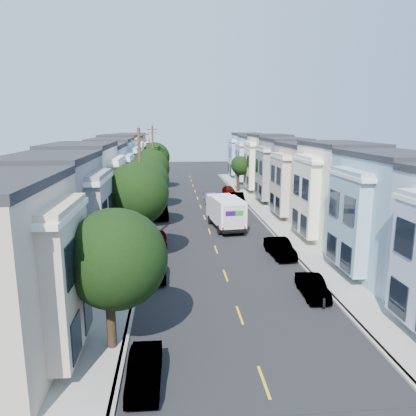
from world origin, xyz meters
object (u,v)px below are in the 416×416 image
(parked_left_d, at_px, (161,212))
(parked_left_a, at_px, (145,371))
(tree_b, at_px, (136,194))
(parked_right_a, at_px, (313,287))
(tree_e, at_px, (154,157))
(motorcycle, at_px, (323,296))
(parked_left_c, at_px, (158,239))
(tree_c, at_px, (144,181))
(parked_right_d, at_px, (229,190))
(tree_a, at_px, (115,259))
(parked_right_c, at_px, (237,199))
(lead_sedan, at_px, (215,201))
(parked_right_b, at_px, (280,248))
(fedex_truck, at_px, (225,211))
(parked_left_b, at_px, (155,270))
(utility_pole_near, at_px, (141,187))
(tree_far_r, at_px, (240,166))
(utility_pole_far, at_px, (153,160))
(tree_d, at_px, (149,168))

(parked_left_d, bearing_deg, parked_left_a, -94.11)
(tree_b, height_order, parked_right_a, tree_b)
(tree_e, relative_size, motorcycle, 3.57)
(parked_left_c, bearing_deg, motorcycle, -53.43)
(tree_c, xyz_separation_m, parked_right_a, (11.20, -17.03, -4.32))
(parked_left_d, height_order, parked_right_d, parked_left_d)
(tree_a, distance_m, parked_left_a, 4.98)
(parked_right_c, distance_m, parked_right_d, 7.73)
(lead_sedan, bearing_deg, parked_left_d, -145.06)
(tree_a, relative_size, parked_right_b, 1.61)
(fedex_truck, bearing_deg, parked_right_c, 68.33)
(parked_left_b, height_order, parked_left_d, parked_left_d)
(utility_pole_near, bearing_deg, tree_a, -90.01)
(tree_b, bearing_deg, tree_far_r, 67.39)
(tree_b, height_order, parked_left_a, tree_b)
(utility_pole_far, distance_m, parked_left_c, 26.85)
(tree_e, bearing_deg, tree_a, -90.00)
(tree_b, relative_size, parked_right_d, 1.96)
(fedex_truck, bearing_deg, utility_pole_far, 104.12)
(tree_a, distance_m, tree_c, 22.00)
(parked_left_a, bearing_deg, tree_e, 92.36)
(parked_right_b, bearing_deg, tree_a, -135.69)
(parked_left_b, bearing_deg, parked_right_c, 64.18)
(tree_a, relative_size, utility_pole_near, 0.68)
(utility_pole_near, distance_m, parked_right_c, 20.82)
(parked_right_d, bearing_deg, parked_right_b, -95.32)
(tree_b, bearing_deg, utility_pole_far, 90.00)
(tree_b, distance_m, parked_right_d, 32.04)
(tree_b, bearing_deg, motorcycle, -34.66)
(tree_e, relative_size, parked_left_b, 2.01)
(parked_right_b, bearing_deg, parked_left_c, 154.71)
(tree_e, relative_size, parked_right_d, 1.91)
(tree_a, height_order, tree_d, tree_d)
(parked_left_d, bearing_deg, tree_b, -99.51)
(parked_left_b, distance_m, parked_right_b, 10.53)
(tree_b, relative_size, motorcycle, 3.67)
(tree_d, distance_m, parked_left_d, 6.65)
(utility_pole_far, distance_m, fedex_truck, 22.70)
(parked_left_a, distance_m, parked_left_c, 19.24)
(tree_d, bearing_deg, tree_a, -90.00)
(parked_right_c, xyz_separation_m, parked_right_d, (0.00, 7.73, -0.12))
(parked_left_c, distance_m, parked_right_d, 26.99)
(tree_a, distance_m, tree_e, 47.12)
(parked_left_b, bearing_deg, tree_a, -103.57)
(tree_e, xyz_separation_m, utility_pole_far, (0.00, -4.27, -0.05))
(parked_right_c, distance_m, motorcycle, 29.86)
(fedex_truck, bearing_deg, parked_left_b, -123.65)
(tree_b, distance_m, motorcycle, 14.81)
(tree_d, xyz_separation_m, utility_pole_far, (0.00, 11.32, 0.00))
(fedex_truck, height_order, parked_right_a, fedex_truck)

